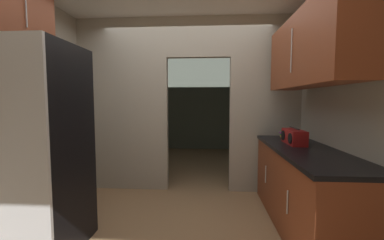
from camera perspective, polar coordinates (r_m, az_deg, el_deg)
ground at (r=2.94m, az=-3.35°, el=-23.83°), size 20.00×20.00×0.00m
kitchen_partition at (r=3.81m, az=-1.86°, el=4.66°), size 3.39×0.12×2.65m
adjoining_room_shell at (r=6.02m, az=0.73°, el=3.81°), size 3.39×3.37×2.65m
refrigerator at (r=2.68m, az=-32.95°, el=-5.83°), size 0.81×0.79×1.90m
lower_cabinet_run at (r=3.03m, az=24.56°, el=-14.24°), size 0.65×1.97×0.88m
upper_cabinet_counterside at (r=2.93m, az=25.54°, el=14.34°), size 0.36×1.77×0.76m
upper_cabinet_fridgeside at (r=3.01m, az=-37.00°, el=20.62°), size 0.36×0.89×0.70m
boombox at (r=3.16m, az=22.54°, el=-3.62°), size 0.18×0.44×0.20m
book_stack at (r=3.59m, az=20.68°, el=-3.32°), size 0.13×0.15×0.08m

